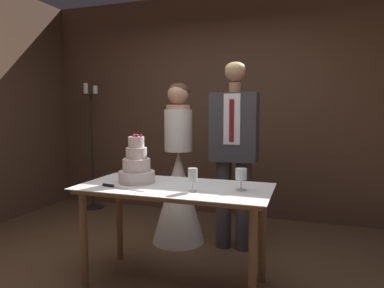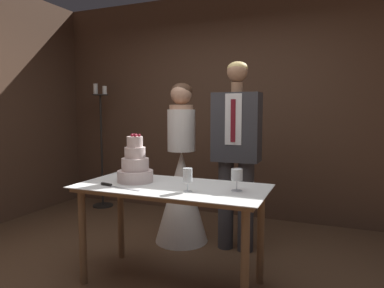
{
  "view_description": "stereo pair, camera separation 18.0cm",
  "coord_description": "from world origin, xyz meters",
  "views": [
    {
      "loc": [
        0.99,
        -2.25,
        1.34
      ],
      "look_at": [
        0.06,
        0.54,
        1.05
      ],
      "focal_mm": 32.0,
      "sensor_mm": 36.0,
      "label": 1
    },
    {
      "loc": [
        1.16,
        -2.19,
        1.34
      ],
      "look_at": [
        0.06,
        0.54,
        1.05
      ],
      "focal_mm": 32.0,
      "sensor_mm": 36.0,
      "label": 2
    }
  ],
  "objects": [
    {
      "name": "bride",
      "position": [
        -0.23,
        0.96,
        0.6
      ],
      "size": [
        0.54,
        0.54,
        1.62
      ],
      "color": "white",
      "rests_on": "ground_plane"
    },
    {
      "name": "cake_table",
      "position": [
        0.06,
        0.12,
        0.68
      ],
      "size": [
        1.45,
        0.7,
        0.77
      ],
      "color": "brown",
      "rests_on": "ground_plane"
    },
    {
      "name": "groom",
      "position": [
        0.34,
        0.96,
        1.0
      ],
      "size": [
        0.44,
        0.25,
        1.8
      ],
      "color": "#38383D",
      "rests_on": "ground_plane"
    },
    {
      "name": "candle_stand",
      "position": [
        -1.78,
        1.72,
        0.79
      ],
      "size": [
        0.28,
        0.28,
        1.71
      ],
      "color": "black",
      "rests_on": "ground_plane"
    },
    {
      "name": "wine_glass_middle",
      "position": [
        0.25,
        -0.01,
        0.89
      ],
      "size": [
        0.07,
        0.07,
        0.17
      ],
      "color": "silver",
      "rests_on": "cake_table"
    },
    {
      "name": "wine_glass_near",
      "position": [
        0.56,
        0.14,
        0.88
      ],
      "size": [
        0.08,
        0.08,
        0.16
      ],
      "color": "silver",
      "rests_on": "cake_table"
    },
    {
      "name": "wall_back",
      "position": [
        0.0,
        2.08,
        1.41
      ],
      "size": [
        5.15,
        0.12,
        2.81
      ],
      "primitive_type": "cube",
      "color": "#513828",
      "rests_on": "ground_plane"
    },
    {
      "name": "tiered_cake",
      "position": [
        -0.28,
        0.15,
        0.9
      ],
      "size": [
        0.29,
        0.29,
        0.39
      ],
      "color": "beige",
      "rests_on": "cake_table"
    },
    {
      "name": "cake_knife",
      "position": [
        -0.34,
        -0.08,
        0.78
      ],
      "size": [
        0.38,
        0.09,
        0.02
      ],
      "rotation": [
        0.0,
        0.0,
        -0.19
      ],
      "color": "silver",
      "rests_on": "cake_table"
    }
  ]
}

